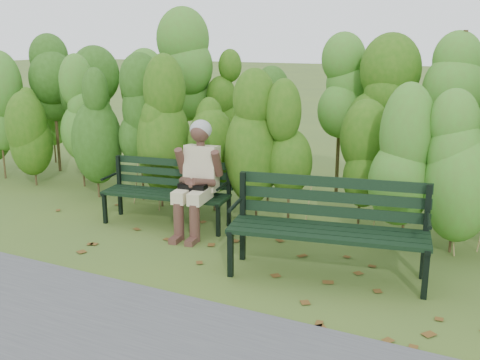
% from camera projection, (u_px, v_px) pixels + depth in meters
% --- Properties ---
extents(ground, '(80.00, 80.00, 0.00)m').
position_uv_depth(ground, '(225.00, 258.00, 5.79)').
color(ground, '#435C27').
extents(hedge_band, '(11.04, 1.67, 2.42)m').
position_uv_depth(hedge_band, '(293.00, 114.00, 7.09)').
color(hedge_band, '#47381E').
rests_on(hedge_band, ground).
extents(leaf_litter, '(5.99, 2.11, 0.01)m').
position_uv_depth(leaf_litter, '(239.00, 258.00, 5.78)').
color(leaf_litter, brown).
rests_on(leaf_litter, ground).
extents(bench_left, '(1.60, 0.72, 0.77)m').
position_uv_depth(bench_left, '(169.00, 187.00, 6.77)').
color(bench_left, black).
rests_on(bench_left, ground).
extents(bench_right, '(1.92, 0.93, 0.92)m').
position_uv_depth(bench_right, '(329.00, 220.00, 5.28)').
color(bench_right, black).
rests_on(bench_right, ground).
extents(seated_woman, '(0.57, 0.83, 1.30)m').
position_uv_depth(seated_woman, '(197.00, 172.00, 6.42)').
color(seated_woman, beige).
rests_on(seated_woman, ground).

